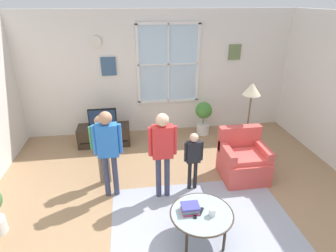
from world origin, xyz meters
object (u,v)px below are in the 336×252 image
(coffee_table, at_px, (202,214))
(person_red_shirt, at_px, (163,147))
(person_green_shirt, at_px, (102,142))
(floor_lamp, at_px, (251,97))
(person_black_shirt, at_px, (193,155))
(book_stack, at_px, (190,208))
(remote_near_cup, at_px, (195,214))
(television, at_px, (102,117))
(cup, at_px, (212,212))
(tv_stand, at_px, (104,135))
(potted_plant_by_window, at_px, (204,115))
(remote_near_books, at_px, (201,211))
(armchair, at_px, (243,160))
(person_blue_shirt, at_px, (108,145))

(coffee_table, xyz_separation_m, person_red_shirt, (-0.38, 0.97, 0.49))
(person_green_shirt, distance_m, floor_lamp, 2.73)
(person_black_shirt, bearing_deg, book_stack, -104.88)
(remote_near_cup, bearing_deg, person_red_shirt, 106.07)
(television, height_order, coffee_table, television)
(coffee_table, height_order, cup, cup)
(book_stack, bearing_deg, tv_stand, 113.93)
(coffee_table, height_order, potted_plant_by_window, potted_plant_by_window)
(remote_near_books, xyz_separation_m, remote_near_cup, (-0.08, -0.04, 0.00))
(person_green_shirt, xyz_separation_m, floor_lamp, (2.66, 0.34, 0.53))
(floor_lamp, bearing_deg, television, 158.29)
(television, xyz_separation_m, armchair, (2.51, -1.60, -0.32))
(remote_near_books, relative_size, floor_lamp, 0.09)
(television, relative_size, person_blue_shirt, 0.40)
(cup, height_order, remote_near_books, cup)
(cup, bearing_deg, person_black_shirt, 89.22)
(remote_near_cup, relative_size, person_blue_shirt, 0.10)
(person_black_shirt, relative_size, floor_lamp, 0.65)
(person_red_shirt, bearing_deg, person_black_shirt, 13.12)
(remote_near_books, height_order, person_green_shirt, person_green_shirt)
(armchair, bearing_deg, tv_stand, 147.35)
(coffee_table, height_order, person_green_shirt, person_green_shirt)
(person_blue_shirt, bearing_deg, floor_lamp, 15.61)
(armchair, relative_size, coffee_table, 1.06)
(cup, bearing_deg, person_red_shirt, 115.76)
(remote_near_books, distance_m, floor_lamp, 2.41)
(television, relative_size, book_stack, 2.58)
(coffee_table, bearing_deg, person_red_shirt, 111.23)
(armchair, distance_m, remote_near_books, 1.70)
(tv_stand, xyz_separation_m, person_green_shirt, (0.10, -1.44, 0.57))
(television, xyz_separation_m, person_green_shirt, (0.10, -1.43, 0.14))
(coffee_table, relative_size, potted_plant_by_window, 1.05)
(cup, bearing_deg, remote_near_cup, 170.10)
(book_stack, relative_size, cup, 2.18)
(remote_near_books, xyz_separation_m, person_green_shirt, (-1.31, 1.46, 0.34))
(coffee_table, xyz_separation_m, person_black_shirt, (0.14, 1.08, 0.23))
(armchair, xyz_separation_m, potted_plant_by_window, (-0.24, 1.81, 0.14))
(person_red_shirt, relative_size, potted_plant_by_window, 1.84)
(person_blue_shirt, relative_size, potted_plant_by_window, 1.86)
(remote_near_cup, xyz_separation_m, person_red_shirt, (-0.28, 0.99, 0.46))
(person_black_shirt, bearing_deg, coffee_table, -97.11)
(remote_near_books, bearing_deg, coffee_table, -66.60)
(person_red_shirt, relative_size, person_black_shirt, 1.40)
(armchair, relative_size, floor_lamp, 0.55)
(remote_near_cup, relative_size, floor_lamp, 0.09)
(potted_plant_by_window, bearing_deg, cup, -103.09)
(person_green_shirt, bearing_deg, person_red_shirt, -28.62)
(book_stack, bearing_deg, remote_near_cup, -55.96)
(tv_stand, height_order, cup, cup)
(coffee_table, relative_size, person_green_shirt, 0.66)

